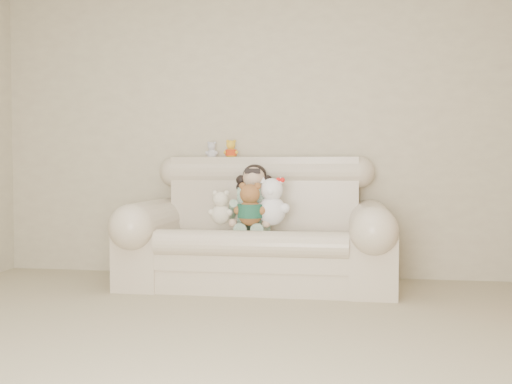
{
  "coord_description": "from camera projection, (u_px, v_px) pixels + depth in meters",
  "views": [
    {
      "loc": [
        0.84,
        -2.68,
        0.94
      ],
      "look_at": [
        0.13,
        1.9,
        0.75
      ],
      "focal_mm": 42.36,
      "sensor_mm": 36.0,
      "label": 1
    }
  ],
  "objects": [
    {
      "name": "floor",
      "position": [
        167.0,
        369.0,
        2.82
      ],
      "size": [
        5.0,
        5.0,
        0.0
      ],
      "primitive_type": "plane",
      "color": "gray",
      "rests_on": "ground"
    },
    {
      "name": "wall_back",
      "position": [
        252.0,
        126.0,
        5.23
      ],
      "size": [
        4.5,
        0.0,
        4.5
      ],
      "primitive_type": "plane",
      "rotation": [
        1.57,
        0.0,
        0.0
      ],
      "color": "beige",
      "rests_on": "ground"
    },
    {
      "name": "sofa",
      "position": [
        258.0,
        221.0,
        4.74
      ],
      "size": [
        2.1,
        0.95,
        1.03
      ],
      "primitive_type": null,
      "color": "beige",
      "rests_on": "floor"
    },
    {
      "name": "seated_child",
      "position": [
        254.0,
        198.0,
        4.82
      ],
      "size": [
        0.37,
        0.44,
        0.56
      ],
      "primitive_type": null,
      "rotation": [
        0.0,
        0.0,
        0.09
      ],
      "color": "#377B4F",
      "rests_on": "sofa"
    },
    {
      "name": "brown_teddy",
      "position": [
        250.0,
        200.0,
        4.58
      ],
      "size": [
        0.3,
        0.27,
        0.38
      ],
      "primitive_type": null,
      "rotation": [
        0.0,
        0.0,
        0.42
      ],
      "color": "brown",
      "rests_on": "sofa"
    },
    {
      "name": "white_cat",
      "position": [
        272.0,
        196.0,
        4.61
      ],
      "size": [
        0.33,
        0.29,
        0.44
      ],
      "primitive_type": null,
      "rotation": [
        0.0,
        0.0,
        0.3
      ],
      "color": "white",
      "rests_on": "sofa"
    },
    {
      "name": "cream_teddy",
      "position": [
        221.0,
        204.0,
        4.67
      ],
      "size": [
        0.2,
        0.16,
        0.31
      ],
      "primitive_type": null,
      "rotation": [
        0.0,
        0.0,
        0.04
      ],
      "color": "beige",
      "rests_on": "sofa"
    },
    {
      "name": "yellow_mini_bear",
      "position": [
        231.0,
        148.0,
        5.13
      ],
      "size": [
        0.14,
        0.12,
        0.19
      ],
      "primitive_type": null,
      "rotation": [
        0.0,
        0.0,
        -0.17
      ],
      "color": "yellow",
      "rests_on": "sofa"
    },
    {
      "name": "grey_mini_plush",
      "position": [
        212.0,
        149.0,
        5.16
      ],
      "size": [
        0.14,
        0.12,
        0.18
      ],
      "primitive_type": null,
      "rotation": [
        0.0,
        0.0,
        -0.36
      ],
      "color": "silver",
      "rests_on": "sofa"
    }
  ]
}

